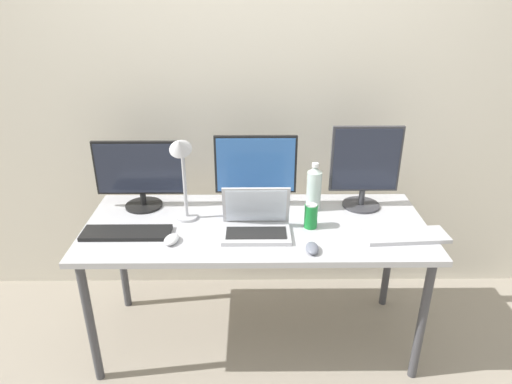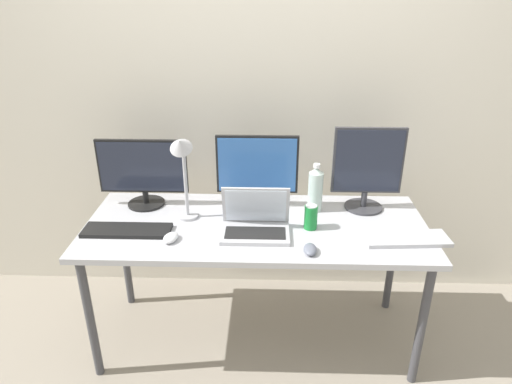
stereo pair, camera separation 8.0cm
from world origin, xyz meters
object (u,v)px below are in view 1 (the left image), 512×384
monitor_left (140,173)px  soda_can_near_keyboard (311,216)px  laptop_silver (257,222)px  water_bottle (314,188)px  monitor_right (365,166)px  mouse_by_keyboard (172,239)px  work_desk (256,235)px  mouse_by_laptop (312,248)px  monitor_center (255,170)px  keyboard_aux (127,233)px  keyboard_main (406,236)px  desk_lamp (182,163)px

monitor_left → soda_can_near_keyboard: (0.89, -0.24, -0.14)m
laptop_silver → water_bottle: water_bottle is taller
monitor_right → mouse_by_keyboard: (-0.98, -0.38, -0.22)m
mouse_by_keyboard → monitor_right: bearing=34.6°
work_desk → mouse_by_laptop: bearing=-45.7°
work_desk → soda_can_near_keyboard: bearing=-7.0°
monitor_right → laptop_silver: bearing=-154.0°
monitor_center → mouse_by_laptop: bearing=-61.3°
monitor_right → water_bottle: bearing=-173.9°
laptop_silver → work_desk: bearing=91.8°
work_desk → mouse_by_keyboard: 0.45m
water_bottle → monitor_left: bearing=177.8°
monitor_center → water_bottle: (0.31, -0.04, -0.09)m
laptop_silver → keyboard_aux: (-0.64, -0.02, -0.04)m
keyboard_aux → mouse_by_keyboard: bearing=-17.9°
work_desk → water_bottle: water_bottle is taller
work_desk → mouse_by_keyboard: (-0.40, -0.18, 0.08)m
work_desk → monitor_center: size_ratio=3.99×
laptop_silver → mouse_by_laptop: 0.31m
keyboard_main → mouse_by_laptop: 0.48m
keyboard_aux → mouse_by_laptop: (0.89, -0.16, 0.01)m
mouse_by_laptop → monitor_center: bearing=121.2°
keyboard_main → desk_lamp: (-1.08, 0.17, 0.32)m
monitor_center → water_bottle: size_ratio=1.64×
work_desk → water_bottle: bearing=28.7°
monitor_right → laptop_silver: size_ratio=1.37×
keyboard_main → water_bottle: 0.53m
water_bottle → desk_lamp: desk_lamp is taller
mouse_by_laptop → monitor_right: bearing=57.3°
work_desk → keyboard_aux: bearing=-170.8°
keyboard_main → water_bottle: (-0.41, 0.31, 0.11)m
monitor_right → keyboard_aux: monitor_right is taller
monitor_center → water_bottle: monitor_center is taller
monitor_left → monitor_right: 1.20m
monitor_right → water_bottle: monitor_right is taller
mouse_by_laptop → keyboard_main: bearing=16.8°
monitor_left → desk_lamp: bearing=-35.6°
monitor_center → keyboard_aux: 0.73m
monitor_center → desk_lamp: 0.42m
monitor_right → desk_lamp: size_ratio=0.95×
laptop_silver → keyboard_aux: size_ratio=0.77×
laptop_silver → keyboard_aux: 0.64m
water_bottle → desk_lamp: (-0.67, -0.15, 0.20)m
monitor_left → mouse_by_laptop: 1.01m
soda_can_near_keyboard → keyboard_aux: bearing=-175.6°
mouse_by_keyboard → keyboard_aux: bearing=175.9°
keyboard_main → keyboard_aux: 1.36m
work_desk → keyboard_main: keyboard_main is taller
mouse_by_laptop → water_bottle: 0.45m
monitor_right → desk_lamp: desk_lamp is taller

